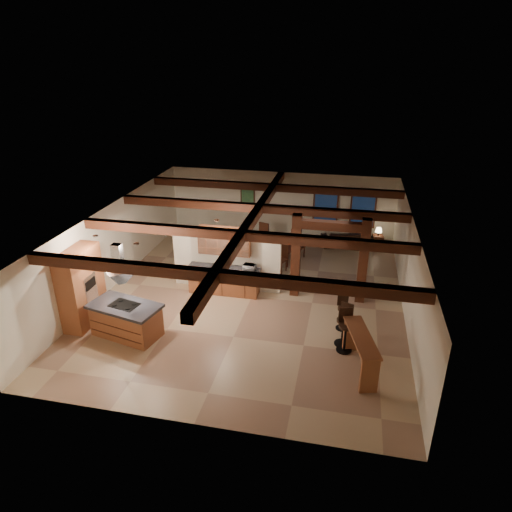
{
  "coord_description": "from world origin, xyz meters",
  "views": [
    {
      "loc": [
        2.99,
        -13.35,
        7.64
      ],
      "look_at": [
        0.04,
        0.5,
        1.31
      ],
      "focal_mm": 32.0,
      "sensor_mm": 36.0,
      "label": 1
    }
  ],
  "objects_px": {
    "kitchen_island": "(126,320)",
    "dining_table": "(273,253)",
    "sofa": "(347,238)",
    "bar_counter": "(361,347)"
  },
  "relations": [
    {
      "from": "kitchen_island",
      "to": "dining_table",
      "type": "distance_m",
      "value": 6.96
    },
    {
      "from": "sofa",
      "to": "bar_counter",
      "type": "distance_m",
      "value": 8.59
    },
    {
      "from": "dining_table",
      "to": "bar_counter",
      "type": "relative_size",
      "value": 0.85
    },
    {
      "from": "kitchen_island",
      "to": "sofa",
      "type": "height_order",
      "value": "kitchen_island"
    },
    {
      "from": "kitchen_island",
      "to": "sofa",
      "type": "distance_m",
      "value": 10.34
    },
    {
      "from": "kitchen_island",
      "to": "sofa",
      "type": "bearing_deg",
      "value": 53.77
    },
    {
      "from": "sofa",
      "to": "bar_counter",
      "type": "relative_size",
      "value": 1.05
    },
    {
      "from": "kitchen_island",
      "to": "dining_table",
      "type": "xyz_separation_m",
      "value": [
        3.26,
        6.14,
        -0.21
      ]
    },
    {
      "from": "dining_table",
      "to": "kitchen_island",
      "type": "bearing_deg",
      "value": -104.01
    },
    {
      "from": "kitchen_island",
      "to": "bar_counter",
      "type": "height_order",
      "value": "bar_counter"
    }
  ]
}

